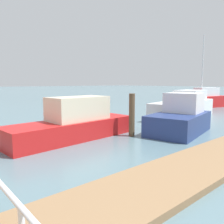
% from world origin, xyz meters
% --- Properties ---
extents(floating_dock, '(15.21, 2.00, 0.18)m').
position_xyz_m(floating_dock, '(4.10, 7.55, 0.09)').
color(floating_dock, '#93704C').
rests_on(floating_dock, ground_plane).
extents(dock_piling_1, '(0.28, 0.28, 2.07)m').
position_xyz_m(dock_piling_1, '(4.05, 11.80, 1.03)').
color(dock_piling_1, brown).
rests_on(dock_piling_1, ground_plane).
extents(moored_boat_0, '(6.32, 2.29, 1.93)m').
position_xyz_m(moored_boat_0, '(1.69, 13.19, 0.73)').
color(moored_boat_0, red).
rests_on(moored_boat_0, ground_plane).
extents(moored_boat_2, '(4.49, 3.05, 2.04)m').
position_xyz_m(moored_boat_2, '(6.56, 10.75, 0.75)').
color(moored_boat_2, navy).
rests_on(moored_boat_2, ground_plane).
extents(moored_boat_3, '(7.69, 3.52, 2.01)m').
position_xyz_m(moored_boat_3, '(11.56, 13.56, 0.78)').
color(moored_boat_3, white).
rests_on(moored_boat_3, ground_plane).
extents(moored_boat_5, '(6.68, 2.84, 7.36)m').
position_xyz_m(moored_boat_5, '(18.86, 16.05, 0.82)').
color(moored_boat_5, red).
rests_on(moored_boat_5, ground_plane).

